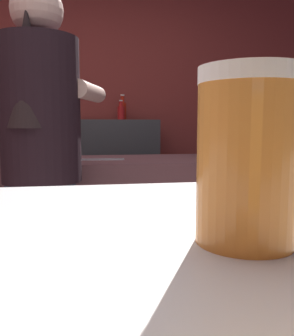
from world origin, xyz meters
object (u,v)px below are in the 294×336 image
(bartender, at_px, (41,156))
(knife_block, at_px, (208,140))
(mixing_bowl, at_px, (58,156))
(bottle_olive_oil, at_px, (123,110))
(bottle_hot_sauce, at_px, (121,112))
(pint_glass_near, at_px, (247,157))
(chefs_knife, at_px, (103,159))

(bartender, bearing_deg, knife_block, -44.25)
(mixing_bowl, relative_size, bottle_olive_oil, 0.81)
(bartender, height_order, bottle_hot_sauce, bartender)
(mixing_bowl, relative_size, bottle_hot_sauce, 1.08)
(bartender, bearing_deg, mixing_bowl, 12.21)
(bartender, height_order, mixing_bowl, bartender)
(pint_glass_near, xyz_separation_m, bottle_hot_sauce, (0.18, 2.93, 0.14))
(bartender, xyz_separation_m, knife_block, (0.93, 0.51, 0.04))
(knife_block, height_order, pint_glass_near, knife_block)
(bartender, xyz_separation_m, bottle_olive_oil, (0.52, 1.69, 0.27))
(mixing_bowl, distance_m, bottle_olive_oil, 1.40)
(knife_block, relative_size, mixing_bowl, 1.52)
(chefs_knife, bearing_deg, mixing_bowl, 179.13)
(knife_block, height_order, bottle_hot_sauce, bottle_hot_sauce)
(bartender, relative_size, mixing_bowl, 9.18)
(bottle_olive_oil, bearing_deg, knife_block, -70.69)
(knife_block, height_order, chefs_knife, knife_block)
(bottle_hot_sauce, distance_m, bottle_olive_oil, 0.13)
(chefs_knife, relative_size, bottle_olive_oil, 1.05)
(knife_block, bearing_deg, mixing_bowl, -173.82)
(bottle_olive_oil, bearing_deg, chefs_knife, -100.52)
(bartender, distance_m, mixing_bowl, 0.42)
(chefs_knife, xyz_separation_m, pint_glass_near, (0.03, -1.76, 0.17))
(pint_glass_near, bearing_deg, bartender, 103.09)
(bartender, relative_size, bottle_olive_oil, 7.46)
(chefs_knife, bearing_deg, bartender, -123.08)
(chefs_knife, distance_m, bottle_hot_sauce, 1.22)
(knife_block, relative_size, bottle_hot_sauce, 1.65)
(bartender, relative_size, chefs_knife, 7.11)
(pint_glass_near, bearing_deg, bottle_hot_sauce, 86.50)
(bartender, distance_m, chefs_knife, 0.50)
(knife_block, distance_m, pint_glass_near, 1.97)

